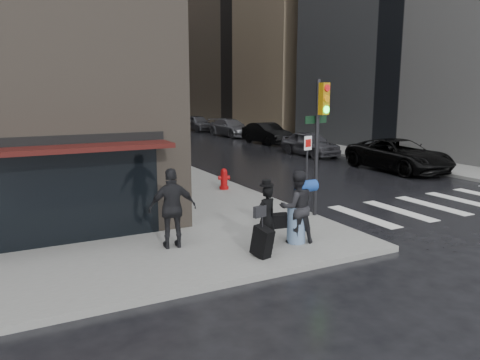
# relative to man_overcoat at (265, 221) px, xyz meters

# --- Properties ---
(ground) EXTENTS (140.00, 140.00, 0.00)m
(ground) POSITION_rel_man_overcoat_xyz_m (1.17, 0.73, -0.89)
(ground) COLOR black
(ground) RESTS_ON ground
(sidewalk_left) EXTENTS (4.00, 50.00, 0.15)m
(sidewalk_left) POSITION_rel_man_overcoat_xyz_m (1.17, 27.73, -0.81)
(sidewalk_left) COLOR slate
(sidewalk_left) RESTS_ON ground
(sidewalk_right) EXTENTS (3.00, 50.00, 0.15)m
(sidewalk_right) POSITION_rel_man_overcoat_xyz_m (14.67, 27.73, -0.81)
(sidewalk_right) COLOR slate
(sidewalk_right) RESTS_ON ground
(crosswalk) EXTENTS (8.50, 3.00, 0.01)m
(crosswalk) POSITION_rel_man_overcoat_xyz_m (8.67, 1.73, -0.88)
(crosswalk) COLOR silver
(crosswalk) RESTS_ON ground
(bldg_right_far) EXTENTS (22.00, 20.00, 25.00)m
(bldg_right_far) POSITION_rel_man_overcoat_xyz_m (27.17, 58.73, 11.61)
(bldg_right_far) COLOR gray
(bldg_right_far) RESTS_ON ground
(bldg_distant) EXTENTS (40.00, 12.00, 32.00)m
(bldg_distant) POSITION_rel_man_overcoat_xyz_m (7.17, 78.73, 15.11)
(bldg_distant) COLOR gray
(bldg_distant) RESTS_ON ground
(man_overcoat) EXTENTS (0.91, 1.06, 1.77)m
(man_overcoat) POSITION_rel_man_overcoat_xyz_m (0.00, 0.00, 0.00)
(man_overcoat) COLOR black
(man_overcoat) RESTS_ON ground
(man_jeans) EXTENTS (1.32, 0.90, 1.88)m
(man_jeans) POSITION_rel_man_overcoat_xyz_m (1.02, 0.19, 0.20)
(man_jeans) COLOR black
(man_jeans) RESTS_ON ground
(man_greycoat) EXTENTS (1.24, 0.67, 2.00)m
(man_greycoat) POSITION_rel_man_overcoat_xyz_m (-1.91, 1.27, 0.26)
(man_greycoat) COLOR black
(man_greycoat) RESTS_ON ground
(traffic_light) EXTENTS (1.03, 0.57, 4.19)m
(traffic_light) POSITION_rel_man_overcoat_xyz_m (3.06, 2.06, 1.97)
(traffic_light) COLOR black
(traffic_light) RESTS_ON ground
(fire_hydrant) EXTENTS (0.48, 0.37, 0.83)m
(fire_hydrant) POSITION_rel_man_overcoat_xyz_m (2.22, 7.02, -0.37)
(fire_hydrant) COLOR #98090A
(fire_hydrant) RESTS_ON ground
(parked_car_0) EXTENTS (2.72, 5.77, 1.60)m
(parked_car_0) POSITION_rel_man_overcoat_xyz_m (12.29, 7.67, -0.09)
(parked_car_0) COLOR black
(parked_car_0) RESTS_ON ground
(parked_car_1) EXTENTS (1.94, 4.47, 1.50)m
(parked_car_1) POSITION_rel_man_overcoat_xyz_m (11.67, 14.38, -0.14)
(parked_car_1) COLOR #46454B
(parked_car_1) RESTS_ON ground
(parked_car_2) EXTENTS (1.91, 4.90, 1.59)m
(parked_car_2) POSITION_rel_man_overcoat_xyz_m (12.50, 21.09, -0.09)
(parked_car_2) COLOR black
(parked_car_2) RESTS_ON ground
(parked_car_3) EXTENTS (2.63, 5.38, 1.51)m
(parked_car_3) POSITION_rel_man_overcoat_xyz_m (12.77, 27.80, -0.14)
(parked_car_3) COLOR #4F4F54
(parked_car_3) RESTS_ON ground
(parked_car_4) EXTENTS (2.11, 4.66, 1.55)m
(parked_car_4) POSITION_rel_man_overcoat_xyz_m (12.33, 34.51, -0.11)
(parked_car_4) COLOR #434448
(parked_car_4) RESTS_ON ground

